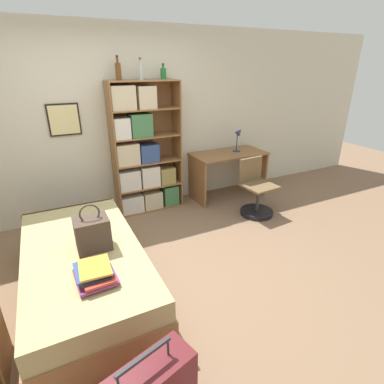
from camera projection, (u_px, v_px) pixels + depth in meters
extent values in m
plane|color=#84664C|center=(153.00, 271.00, 3.26)|extent=(14.00, 14.00, 0.00)
cube|color=beige|center=(106.00, 125.00, 4.18)|extent=(10.00, 0.06, 2.60)
cube|color=black|center=(64.00, 120.00, 3.88)|extent=(0.39, 0.02, 0.41)
cube|color=beige|center=(64.00, 120.00, 3.87)|extent=(0.35, 0.01, 0.37)
cube|color=olive|center=(87.00, 278.00, 2.93)|extent=(1.06, 2.06, 0.29)
cube|color=tan|center=(83.00, 257.00, 2.83)|extent=(1.03, 2.03, 0.20)
cube|color=olive|center=(73.00, 224.00, 3.72)|extent=(1.06, 0.04, 0.49)
cube|color=#47382D|center=(93.00, 234.00, 2.74)|extent=(0.30, 0.25, 0.31)
torus|color=#47382D|center=(90.00, 214.00, 2.66)|extent=(0.18, 0.02, 0.18)
cube|color=#B2382D|center=(98.00, 279.00, 2.38)|extent=(0.25, 0.30, 0.02)
cube|color=#7A336B|center=(96.00, 277.00, 2.37)|extent=(0.32, 0.36, 0.02)
cube|color=gold|center=(96.00, 274.00, 2.37)|extent=(0.26, 0.29, 0.01)
cube|color=#B2382D|center=(97.00, 273.00, 2.36)|extent=(0.25, 0.36, 0.02)
cube|color=#232328|center=(93.00, 271.00, 2.36)|extent=(0.22, 0.32, 0.02)
cube|color=#334C84|center=(93.00, 269.00, 2.35)|extent=(0.28, 0.29, 0.01)
cube|color=gold|center=(95.00, 267.00, 2.34)|extent=(0.25, 0.30, 0.02)
cylinder|color=#2D2D33|center=(118.00, 384.00, 1.51)|extent=(0.01, 0.01, 0.12)
cylinder|color=#2D2D33|center=(168.00, 347.00, 1.71)|extent=(0.01, 0.01, 0.12)
cube|color=#2D2D33|center=(144.00, 356.00, 1.58)|extent=(0.34, 0.12, 0.02)
cube|color=olive|center=(114.00, 153.00, 4.15)|extent=(0.02, 0.34, 1.89)
cube|color=olive|center=(177.00, 145.00, 4.55)|extent=(0.02, 0.34, 1.89)
cube|color=olive|center=(143.00, 146.00, 4.48)|extent=(0.98, 0.01, 1.89)
cube|color=olive|center=(150.00, 207.00, 4.72)|extent=(0.94, 0.34, 0.02)
cube|color=olive|center=(149.00, 185.00, 4.57)|extent=(0.94, 0.34, 0.02)
cube|color=olive|center=(148.00, 161.00, 4.42)|extent=(0.94, 0.34, 0.02)
cube|color=olive|center=(146.00, 136.00, 4.28)|extent=(0.94, 0.34, 0.02)
cube|color=olive|center=(144.00, 109.00, 4.13)|extent=(0.94, 0.34, 0.02)
cube|color=olive|center=(143.00, 81.00, 3.98)|extent=(0.94, 0.34, 0.02)
cube|color=silver|center=(131.00, 203.00, 4.53)|extent=(0.33, 0.25, 0.26)
cube|color=beige|center=(152.00, 199.00, 4.66)|extent=(0.28, 0.25, 0.26)
cube|color=#427A4C|center=(169.00, 194.00, 4.77)|extent=(0.23, 0.25, 0.31)
cube|color=silver|center=(129.00, 179.00, 4.37)|extent=(0.30, 0.25, 0.29)
cube|color=silver|center=(149.00, 175.00, 4.50)|extent=(0.27, 0.25, 0.31)
cube|color=#99894C|center=(166.00, 174.00, 4.62)|extent=(0.23, 0.25, 0.25)
cube|color=beige|center=(127.00, 154.00, 4.22)|extent=(0.32, 0.25, 0.30)
cube|color=#334C84|center=(148.00, 153.00, 4.36)|extent=(0.27, 0.25, 0.26)
cube|color=silver|center=(121.00, 128.00, 4.06)|extent=(0.22, 0.25, 0.28)
cube|color=#427A4C|center=(140.00, 125.00, 4.16)|extent=(0.30, 0.25, 0.32)
cube|color=beige|center=(122.00, 98.00, 3.92)|extent=(0.32, 0.25, 0.31)
cube|color=beige|center=(145.00, 97.00, 4.06)|extent=(0.25, 0.25, 0.30)
cylinder|color=brown|center=(118.00, 72.00, 3.85)|extent=(0.07, 0.07, 0.21)
cylinder|color=brown|center=(117.00, 60.00, 3.79)|extent=(0.03, 0.03, 0.07)
cylinder|color=#232328|center=(117.00, 56.00, 3.78)|extent=(0.03, 0.03, 0.02)
cylinder|color=#B7BCC1|center=(141.00, 72.00, 3.94)|extent=(0.06, 0.06, 0.19)
cylinder|color=#B7BCC1|center=(140.00, 62.00, 3.89)|extent=(0.02, 0.02, 0.06)
cylinder|color=#232328|center=(140.00, 58.00, 3.87)|extent=(0.03, 0.03, 0.02)
cylinder|color=#1E6B2D|center=(163.00, 74.00, 4.09)|extent=(0.08, 0.08, 0.14)
cylinder|color=#1E6B2D|center=(163.00, 66.00, 4.05)|extent=(0.03, 0.03, 0.04)
cylinder|color=#232328|center=(163.00, 64.00, 4.04)|extent=(0.04, 0.04, 0.02)
cube|color=olive|center=(229.00, 154.00, 4.86)|extent=(1.20, 0.61, 0.02)
cube|color=olive|center=(197.00, 181.00, 4.77)|extent=(0.03, 0.57, 0.73)
cube|color=olive|center=(256.00, 170.00, 5.25)|extent=(0.03, 0.57, 0.73)
cylinder|color=navy|center=(236.00, 151.00, 4.94)|extent=(0.12, 0.12, 0.02)
cylinder|color=navy|center=(237.00, 142.00, 4.88)|extent=(0.02, 0.02, 0.28)
cone|color=navy|center=(239.00, 132.00, 4.83)|extent=(0.14, 0.10, 0.14)
cylinder|color=black|center=(256.00, 212.00, 4.50)|extent=(0.49, 0.49, 0.06)
cylinder|color=#333338|center=(258.00, 201.00, 4.43)|extent=(0.05, 0.05, 0.44)
cube|color=brown|center=(259.00, 186.00, 4.33)|extent=(0.48, 0.48, 0.03)
cube|color=brown|center=(250.00, 169.00, 4.42)|extent=(0.40, 0.07, 0.35)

